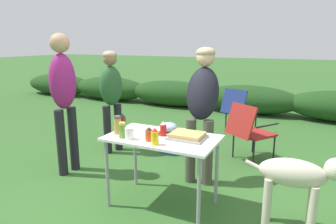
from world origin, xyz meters
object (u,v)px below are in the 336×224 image
camp_chair_near_hedge (249,129)px  food_tray (187,136)px  dog (298,178)px  cooler_box (178,141)px  mustard_bottle (155,137)px  folding_table (162,144)px  camp_chair_green_behind_table (238,108)px  plate_stack (150,132)px  hot_sauce_bottle (149,134)px  paper_cup_stack (129,134)px  mixing_bowl (168,127)px  relish_jar (122,130)px  ketchup_bottle (163,129)px  bbq_sauce_bottle (123,123)px  standing_person_in_navy_coat (202,100)px  standing_person_with_beanie (111,91)px  standing_person_in_gray_fleece (63,91)px  spice_jar (118,125)px

camp_chair_near_hedge → food_tray: bearing=-67.5°
dog → cooler_box: dog is taller
mustard_bottle → dog: mustard_bottle is taller
folding_table → camp_chair_green_behind_table: 2.88m
plate_stack → hot_sauce_bottle: (0.10, -0.20, 0.04)m
hot_sauce_bottle → paper_cup_stack: bearing=-167.9°
plate_stack → mixing_bowl: mixing_bowl is taller
plate_stack → relish_jar: 0.30m
ketchup_bottle → bbq_sauce_bottle: bbq_sauce_bottle is taller
bbq_sauce_bottle → camp_chair_near_hedge: bbq_sauce_bottle is taller
mixing_bowl → camp_chair_green_behind_table: bearing=86.6°
standing_person_in_navy_coat → food_tray: bearing=-90.0°
mixing_bowl → mustard_bottle: size_ratio=1.19×
mustard_bottle → camp_chair_green_behind_table: bearing=88.3°
mixing_bowl → hot_sauce_bottle: hot_sauce_bottle is taller
paper_cup_stack → cooler_box: bearing=97.2°
paper_cup_stack → bbq_sauce_bottle: bbq_sauce_bottle is taller
mustard_bottle → bbq_sauce_bottle: size_ratio=0.85×
standing_person_in_navy_coat → standing_person_with_beanie: bearing=160.4°
camp_chair_near_hedge → plate_stack: bearing=-80.6°
folding_table → mustard_bottle: (0.04, -0.24, 0.15)m
standing_person_in_navy_coat → camp_chair_green_behind_table: (-0.02, 2.13, -0.53)m
bbq_sauce_bottle → standing_person_in_navy_coat: bearing=49.9°
mixing_bowl → hot_sauce_bottle: bearing=-94.9°
ketchup_bottle → bbq_sauce_bottle: 0.46m
relish_jar → ketchup_bottle: size_ratio=1.04×
standing_person_in_gray_fleece → relish_jar: bearing=-104.1°
mixing_bowl → standing_person_with_beanie: (-1.36, 0.88, 0.16)m
relish_jar → standing_person_with_beanie: bearing=129.4°
hot_sauce_bottle → camp_chair_green_behind_table: 3.06m
folding_table → food_tray: 0.27m
mixing_bowl → spice_jar: 0.53m
ketchup_bottle → camp_chair_near_hedge: (0.57, 1.55, -0.34)m
standing_person_with_beanie → hot_sauce_bottle: bearing=-113.9°
standing_person_with_beanie → ketchup_bottle: bearing=-107.8°
relish_jar → ketchup_bottle: (0.33, 0.23, -0.01)m
folding_table → camp_chair_near_hedge: size_ratio=1.32×
relish_jar → standing_person_in_navy_coat: size_ratio=0.10×
folding_table → relish_jar: 0.42m
mixing_bowl → bbq_sauce_bottle: 0.48m
folding_table → standing_person_with_beanie: (-1.39, 1.08, 0.28)m
food_tray → standing_person_in_navy_coat: standing_person_in_navy_coat is taller
mustard_bottle → ketchup_bottle: bearing=100.4°
plate_stack → standing_person_in_gray_fleece: 1.35m
ketchup_bottle → mustard_bottle: 0.28m
food_tray → standing_person_with_beanie: 1.93m
standing_person_in_navy_coat → dog: bearing=-37.5°
food_tray → relish_jar: size_ratio=2.26×
relish_jar → standing_person_in_gray_fleece: size_ratio=0.09×
camp_chair_green_behind_table → camp_chair_near_hedge: (0.43, -1.28, 0.00)m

